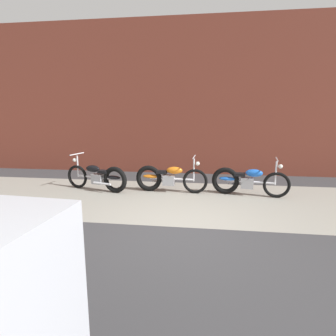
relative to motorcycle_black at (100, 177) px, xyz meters
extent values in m
plane|color=#38383A|center=(2.42, -2.27, -0.40)|extent=(80.00, 80.00, 0.00)
cube|color=gray|center=(2.42, -0.52, -0.40)|extent=(36.00, 3.50, 0.01)
cube|color=brown|center=(2.42, 2.93, 2.29)|extent=(36.00, 0.50, 5.38)
torus|color=black|center=(-0.78, 0.21, -0.06)|extent=(0.68, 0.25, 0.68)
torus|color=black|center=(0.48, -0.13, -0.03)|extent=(0.74, 0.31, 0.73)
cylinder|color=silver|center=(-0.15, 0.04, -0.02)|extent=(1.21, 0.37, 0.06)
cube|color=#99999E|center=(-0.07, 0.02, -0.06)|extent=(0.37, 0.30, 0.28)
ellipsoid|color=black|center=(-0.23, 0.06, 0.22)|extent=(0.47, 0.30, 0.20)
ellipsoid|color=black|center=(0.43, -0.11, 0.03)|extent=(0.47, 0.29, 0.10)
cube|color=black|center=(0.12, -0.03, 0.16)|extent=(0.32, 0.27, 0.08)
cylinder|color=silver|center=(-0.74, 0.20, 0.25)|extent=(0.05, 0.05, 0.62)
cylinder|color=silver|center=(-0.74, 0.20, 0.61)|extent=(0.18, 0.57, 0.03)
sphere|color=white|center=(-0.84, 0.23, 0.43)|extent=(0.11, 0.11, 0.11)
cylinder|color=silver|center=(0.12, -0.19, -0.14)|extent=(0.55, 0.20, 0.06)
torus|color=black|center=(2.66, 0.10, -0.06)|extent=(0.68, 0.12, 0.68)
torus|color=black|center=(1.36, 0.17, -0.03)|extent=(0.74, 0.17, 0.73)
cylinder|color=silver|center=(2.01, 0.13, -0.02)|extent=(1.24, 0.12, 0.06)
cube|color=#99999E|center=(1.93, 0.14, -0.06)|extent=(0.33, 0.24, 0.28)
ellipsoid|color=orange|center=(2.09, 0.13, 0.22)|extent=(0.45, 0.21, 0.20)
ellipsoid|color=orange|center=(1.41, 0.16, 0.03)|extent=(0.45, 0.20, 0.10)
cube|color=black|center=(1.73, 0.15, 0.16)|extent=(0.29, 0.21, 0.08)
cylinder|color=silver|center=(2.62, 0.10, 0.25)|extent=(0.05, 0.05, 0.62)
cylinder|color=silver|center=(2.62, 0.10, 0.61)|extent=(0.06, 0.58, 0.03)
sphere|color=white|center=(2.72, 0.09, 0.43)|extent=(0.11, 0.11, 0.11)
cylinder|color=silver|center=(1.70, 0.30, -0.14)|extent=(0.55, 0.09, 0.06)
torus|color=black|center=(4.75, -0.03, -0.06)|extent=(0.68, 0.19, 0.68)
torus|color=black|center=(3.47, 0.17, -0.03)|extent=(0.74, 0.24, 0.73)
cylinder|color=silver|center=(4.11, 0.07, -0.02)|extent=(1.23, 0.25, 0.06)
cube|color=#99999E|center=(4.03, 0.08, -0.06)|extent=(0.35, 0.27, 0.28)
ellipsoid|color=blue|center=(4.19, 0.06, 0.22)|extent=(0.46, 0.26, 0.20)
ellipsoid|color=blue|center=(3.52, 0.16, 0.03)|extent=(0.46, 0.25, 0.10)
cube|color=black|center=(3.84, 0.11, 0.16)|extent=(0.31, 0.24, 0.08)
cylinder|color=silver|center=(4.71, -0.03, 0.25)|extent=(0.05, 0.05, 0.62)
cylinder|color=silver|center=(4.71, -0.03, 0.61)|extent=(0.12, 0.58, 0.03)
sphere|color=white|center=(4.81, -0.04, 0.43)|extent=(0.11, 0.11, 0.11)
cylinder|color=silver|center=(3.82, 0.27, -0.14)|extent=(0.55, 0.15, 0.06)
camera|label=1|loc=(2.89, -7.19, 1.73)|focal=29.36mm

